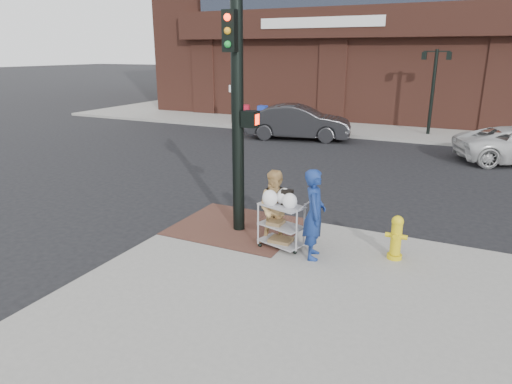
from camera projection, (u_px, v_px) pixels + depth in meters
The scene contains 13 objects.
ground at pixel (242, 252), 9.66m from camera, with size 220.00×220.00×0.00m, color black.
brick_curb_ramp at pixel (237, 227), 10.63m from camera, with size 2.80×2.40×0.01m, color #4F2A25.
lamp_post at pixel (434, 83), 21.79m from camera, with size 1.32×0.22×4.00m.
parking_sign at pixel (232, 103), 25.72m from camera, with size 0.05×0.05×2.20m, color black.
traffic_signal_pole at pixel (238, 112), 9.68m from camera, with size 0.61×0.51×5.00m.
woman_blue at pixel (314, 214), 8.83m from camera, with size 0.66×0.43×1.80m, color navy.
pedestrian_tan at pixel (276, 208), 9.43m from camera, with size 0.79×0.61×1.62m, color tan.
sedan_dark at pixel (298, 122), 21.77m from camera, with size 1.72×4.94×1.63m, color black.
utility_cart at pixel (281, 221), 9.37m from camera, with size 1.01×0.74×1.26m.
fire_hydrant at pixel (396, 237), 8.89m from camera, with size 0.42×0.29×0.89m.
newsbox_red at pixel (245, 114), 25.63m from camera, with size 0.43×0.39×1.03m, color red.
newsbox_yellow at pixel (275, 117), 24.52m from camera, with size 0.43×0.39×1.03m, color gold.
newsbox_blue at pixel (263, 116), 24.79m from camera, with size 0.46×0.41×1.09m, color #1B38B5.
Camera 1 is at (4.13, -7.83, 4.08)m, focal length 32.00 mm.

